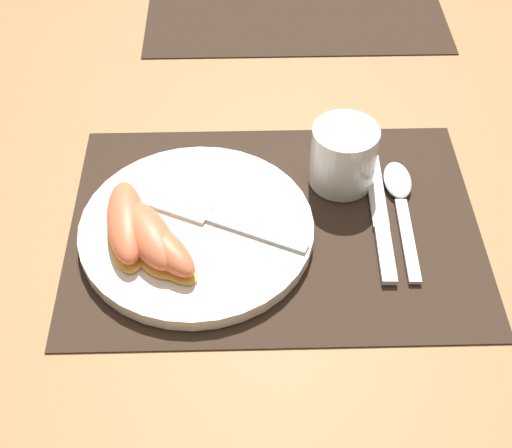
% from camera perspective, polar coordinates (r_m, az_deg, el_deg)
% --- Properties ---
extents(ground_plane, '(3.00, 3.00, 0.00)m').
position_cam_1_polar(ground_plane, '(0.83, 1.48, -0.13)').
color(ground_plane, '#A37547').
extents(placemat, '(0.47, 0.34, 0.00)m').
position_cam_1_polar(placemat, '(0.83, 1.48, -0.03)').
color(placemat, '#38281E').
rests_on(placemat, ground_plane).
extents(plate, '(0.27, 0.27, 0.02)m').
position_cam_1_polar(plate, '(0.81, -4.76, -0.44)').
color(plate, white).
rests_on(plate, placemat).
extents(juice_glass, '(0.08, 0.08, 0.08)m').
position_cam_1_polar(juice_glass, '(0.86, 6.98, 5.20)').
color(juice_glass, silver).
rests_on(juice_glass, placemat).
extents(knife, '(0.02, 0.20, 0.01)m').
position_cam_1_polar(knife, '(0.84, 9.90, 0.46)').
color(knife, silver).
rests_on(knife, placemat).
extents(spoon, '(0.04, 0.19, 0.01)m').
position_cam_1_polar(spoon, '(0.87, 11.45, 2.27)').
color(spoon, silver).
rests_on(spoon, placemat).
extents(fork, '(0.19, 0.10, 0.00)m').
position_cam_1_polar(fork, '(0.81, -3.36, 0.43)').
color(fork, silver).
rests_on(fork, plate).
extents(citrus_wedge_0, '(0.06, 0.13, 0.03)m').
position_cam_1_polar(citrus_wedge_0, '(0.80, -10.31, 0.07)').
color(citrus_wedge_0, '#F7C656').
rests_on(citrus_wedge_0, plate).
extents(citrus_wedge_1, '(0.10, 0.12, 0.03)m').
position_cam_1_polar(citrus_wedge_1, '(0.78, -8.58, -0.96)').
color(citrus_wedge_1, '#F7C656').
rests_on(citrus_wedge_1, plate).
extents(citrus_wedge_2, '(0.11, 0.12, 0.03)m').
position_cam_1_polar(citrus_wedge_2, '(0.77, -7.71, -1.73)').
color(citrus_wedge_2, '#F7C656').
rests_on(citrus_wedge_2, plate).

